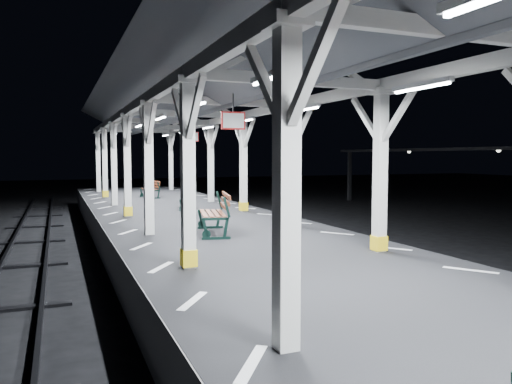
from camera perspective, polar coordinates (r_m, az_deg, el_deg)
ground at (r=8.23m, az=10.37°, el=-17.05°), size 120.00×120.00×0.00m
platform at (r=8.06m, az=10.42°, el=-13.74°), size 6.00×50.00×1.00m
hazard_stripes_left at (r=6.97m, az=-7.24°, el=-12.24°), size 1.00×48.00×0.01m
hazard_stripes_right at (r=9.43m, az=23.29°, el=-8.20°), size 1.00×48.00×0.01m
canopy at (r=7.82m, az=10.89°, el=15.81°), size 5.40×49.00×4.65m
bench_mid at (r=12.64m, az=-4.46°, el=-2.31°), size 1.08×2.00×1.03m
bench_far at (r=18.72m, az=-7.63°, el=-0.58°), size 0.92×1.60×0.82m
bench_extra at (r=24.04m, az=-11.85°, el=0.38°), size 0.75×1.53×0.80m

